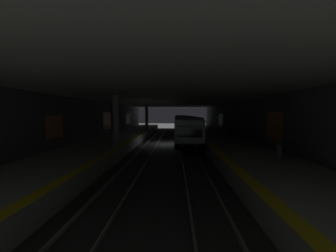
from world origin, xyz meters
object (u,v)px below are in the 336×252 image
bench_left_far (220,128)px  backpack_on_floor (228,134)px  metro_train (183,125)px  person_waiting_near (230,129)px  pillar_near (116,122)px  bench_left_mid (243,135)px  pillar_far (147,117)px  bench_right_mid (107,131)px  trash_bin (278,152)px  bench_right_near (101,133)px  person_walking_mid (114,128)px  bench_right_far (115,129)px  bench_left_near (286,149)px

bench_left_far → backpack_on_floor: size_ratio=4.25×
metro_train → person_waiting_near: size_ratio=22.84×
pillar_near → backpack_on_floor: size_ratio=11.38×
bench_left_mid → pillar_far: bearing=42.1°
pillar_near → bench_right_mid: 11.45m
metro_train → person_waiting_near: metro_train is taller
pillar_near → trash_bin: (-4.03, -12.15, -1.85)m
bench_left_mid → backpack_on_floor: (4.63, 0.44, -0.32)m
bench_right_near → bench_left_mid: bearing=-97.3°
bench_right_mid → trash_bin: bench_right_mid is taller
pillar_near → bench_right_near: pillar_near is taller
metro_train → bench_right_mid: size_ratio=21.80×
person_walking_mid → trash_bin: (-17.51, -16.23, -0.41)m
bench_left_mid → person_waiting_near: person_waiting_near is taller
pillar_near → bench_right_far: (14.32, 4.18, -1.75)m
metro_train → person_waiting_near: 10.64m
bench_left_near → bench_left_mid: size_ratio=1.00×
bench_right_near → bench_right_far: bearing=0.0°
bench_left_far → person_waiting_near: bearing=178.6°
pillar_near → backpack_on_floor: bearing=-49.8°
person_walking_mid → backpack_on_floor: bearing=-100.1°
bench_left_mid → bench_right_near: same height
person_walking_mid → bench_left_far: bearing=-74.1°
pillar_near → person_walking_mid: pillar_near is taller
bench_left_far → person_walking_mid: (-4.83, 16.96, 0.32)m
bench_left_far → person_walking_mid: size_ratio=1.09×
bench_left_near → trash_bin: bench_left_near is taller
bench_left_mid → person_walking_mid: size_ratio=1.09×
metro_train → person_walking_mid: (-5.91, 10.63, -0.14)m
pillar_near → bench_left_near: bearing=-105.7°
bench_left_mid → bench_right_near: 17.21m
person_walking_mid → trash_bin: person_walking_mid is taller
bench_right_near → bench_left_far: bearing=-59.1°
pillar_far → bench_left_near: (-23.76, -12.88, -1.75)m
bench_left_near → bench_left_far: (21.92, 0.00, 0.00)m
bench_right_near → backpack_on_floor: bench_right_near is taller
pillar_near → backpack_on_floor: 16.43m
trash_bin → person_walking_mid: bearing=42.8°
bench_left_far → bench_left_mid: bearing=180.0°
bench_right_far → bench_left_near: bearing=-136.4°
pillar_near → person_waiting_near: pillar_near is taller
bench_right_far → pillar_far: bearing=-35.6°
bench_right_far → person_walking_mid: person_walking_mid is taller
bench_left_near → bench_right_far: same height
metro_train → trash_bin: size_ratio=43.59×
bench_right_mid → person_walking_mid: (2.97, -0.11, 0.32)m
person_waiting_near → person_walking_mid: bearing=80.6°
bench_right_near → person_walking_mid: bearing=-1.2°
pillar_near → person_walking_mid: bearing=16.8°
backpack_on_floor → bench_right_near: bearing=98.3°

